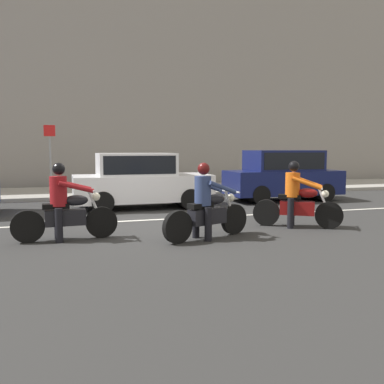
% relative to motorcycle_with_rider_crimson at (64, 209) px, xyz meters
% --- Properties ---
extents(ground_plane, '(80.00, 80.00, 0.00)m').
position_rel_motorcycle_with_rider_crimson_xyz_m(ground_plane, '(1.83, 1.00, -0.64)').
color(ground_plane, '#2C2C2C').
extents(sidewalk_slab, '(40.00, 4.40, 0.14)m').
position_rel_motorcycle_with_rider_crimson_xyz_m(sidewalk_slab, '(1.83, 9.00, -0.57)').
color(sidewalk_slab, '#99968E').
rests_on(sidewalk_slab, ground_plane).
extents(building_facade, '(40.00, 1.40, 12.01)m').
position_rel_motorcycle_with_rider_crimson_xyz_m(building_facade, '(1.83, 12.40, 5.36)').
color(building_facade, gray).
rests_on(building_facade, ground_plane).
extents(lane_marking_stripe, '(18.00, 0.14, 0.01)m').
position_rel_motorcycle_with_rider_crimson_xyz_m(lane_marking_stripe, '(2.64, 1.90, -0.64)').
color(lane_marking_stripe, silver).
rests_on(lane_marking_stripe, ground_plane).
extents(motorcycle_with_rider_crimson, '(2.10, 0.70, 1.58)m').
position_rel_motorcycle_with_rider_crimson_xyz_m(motorcycle_with_rider_crimson, '(0.00, 0.00, 0.00)').
color(motorcycle_with_rider_crimson, black).
rests_on(motorcycle_with_rider_crimson, ground_plane).
extents(motorcycle_with_rider_orange_stripe, '(1.80, 1.25, 1.57)m').
position_rel_motorcycle_with_rider_crimson_xyz_m(motorcycle_with_rider_orange_stripe, '(5.27, -0.13, -0.00)').
color(motorcycle_with_rider_orange_stripe, black).
rests_on(motorcycle_with_rider_orange_stripe, ground_plane).
extents(motorcycle_with_rider_denim_blue, '(2.07, 0.98, 1.58)m').
position_rel_motorcycle_with_rider_crimson_xyz_m(motorcycle_with_rider_denim_blue, '(2.81, -0.71, -0.00)').
color(motorcycle_with_rider_denim_blue, black).
rests_on(motorcycle_with_rider_denim_blue, ground_plane).
extents(parked_sedan_white, '(4.24, 1.82, 1.72)m').
position_rel_motorcycle_with_rider_crimson_xyz_m(parked_sedan_white, '(2.32, 4.23, 0.23)').
color(parked_sedan_white, silver).
rests_on(parked_sedan_white, ground_plane).
extents(parked_hatchback_navy, '(4.05, 1.76, 1.80)m').
position_rel_motorcycle_with_rider_crimson_xyz_m(parked_hatchback_navy, '(7.56, 4.63, 0.29)').
color(parked_hatchback_navy, '#11194C').
rests_on(parked_hatchback_navy, ground_plane).
extents(street_sign_post, '(0.44, 0.08, 2.68)m').
position_rel_motorcycle_with_rider_crimson_xyz_m(street_sign_post, '(-0.43, 9.07, 1.11)').
color(street_sign_post, gray).
rests_on(street_sign_post, sidewalk_slab).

